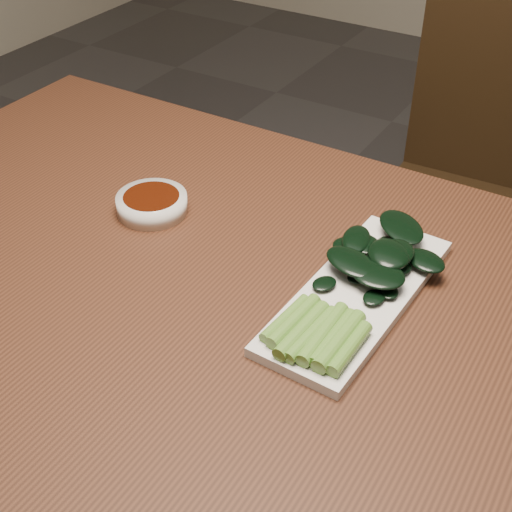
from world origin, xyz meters
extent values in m
cube|color=#3E1F11|center=(0.00, 0.00, 0.73)|extent=(1.40, 0.80, 0.04)
cylinder|color=#3E1F11|center=(-0.64, 0.34, 0.35)|extent=(0.05, 0.05, 0.71)
cube|color=black|center=(0.09, 0.76, 0.43)|extent=(0.46, 0.46, 0.04)
cylinder|color=black|center=(-0.09, 0.56, 0.21)|extent=(0.04, 0.04, 0.41)
cylinder|color=black|center=(-0.11, 0.94, 0.21)|extent=(0.04, 0.04, 0.41)
cube|color=black|center=(0.08, 0.96, 0.67)|extent=(0.44, 0.05, 0.44)
cylinder|color=silver|center=(-0.23, 0.08, 0.76)|extent=(0.11, 0.11, 0.03)
cylinder|color=#3B1205|center=(-0.23, 0.08, 0.78)|extent=(0.08, 0.08, 0.00)
cube|color=silver|center=(0.12, 0.06, 0.76)|extent=(0.14, 0.33, 0.01)
cylinder|color=#5B8A2F|center=(0.07, -0.04, 0.77)|extent=(0.02, 0.09, 0.01)
cylinder|color=#5B8A2F|center=(0.08, -0.04, 0.77)|extent=(0.02, 0.10, 0.02)
cylinder|color=#5B8A2F|center=(0.09, -0.05, 0.77)|extent=(0.02, 0.10, 0.02)
cylinder|color=#5B8A2F|center=(0.11, -0.05, 0.77)|extent=(0.02, 0.10, 0.02)
cylinder|color=#5B8A2F|center=(0.12, -0.05, 0.77)|extent=(0.02, 0.11, 0.02)
cylinder|color=#5B8A2F|center=(0.13, -0.04, 0.77)|extent=(0.02, 0.10, 0.02)
cylinder|color=#5B8A2F|center=(0.14, -0.05, 0.77)|extent=(0.02, 0.10, 0.02)
cylinder|color=#5B8A2F|center=(0.15, -0.05, 0.77)|extent=(0.02, 0.09, 0.02)
ellipsoid|color=black|center=(0.13, 0.12, 0.79)|extent=(0.08, 0.09, 0.02)
ellipsoid|color=black|center=(0.09, 0.13, 0.78)|extent=(0.06, 0.06, 0.01)
ellipsoid|color=black|center=(0.13, 0.08, 0.78)|extent=(0.08, 0.06, 0.01)
ellipsoid|color=black|center=(0.08, 0.13, 0.78)|extent=(0.05, 0.07, 0.01)
ellipsoid|color=black|center=(0.09, 0.08, 0.78)|extent=(0.09, 0.07, 0.01)
ellipsoid|color=black|center=(0.13, 0.13, 0.79)|extent=(0.06, 0.07, 0.01)
ellipsoid|color=black|center=(0.07, 0.12, 0.77)|extent=(0.06, 0.06, 0.01)
ellipsoid|color=black|center=(0.13, 0.12, 0.78)|extent=(0.08, 0.07, 0.01)
ellipsoid|color=black|center=(0.12, 0.19, 0.78)|extent=(0.10, 0.10, 0.01)
ellipsoid|color=black|center=(0.13, 0.11, 0.77)|extent=(0.09, 0.08, 0.01)
ellipsoid|color=black|center=(0.17, 0.15, 0.78)|extent=(0.07, 0.06, 0.01)
ellipsoid|color=black|center=(0.11, 0.16, 0.77)|extent=(0.04, 0.05, 0.01)
ellipsoid|color=black|center=(0.15, 0.07, 0.77)|extent=(0.04, 0.04, 0.01)
ellipsoid|color=black|center=(0.14, 0.05, 0.77)|extent=(0.03, 0.04, 0.01)
ellipsoid|color=black|center=(0.08, 0.04, 0.77)|extent=(0.04, 0.04, 0.01)
ellipsoid|color=black|center=(0.11, 0.08, 0.77)|extent=(0.04, 0.05, 0.01)
camera|label=1|loc=(0.37, -0.60, 1.34)|focal=50.00mm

